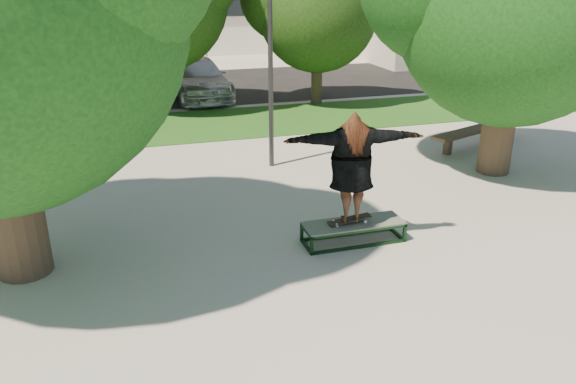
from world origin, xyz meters
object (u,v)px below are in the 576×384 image
object	(u,v)px
bench	(477,130)
lamppost	(270,36)
car_dark	(49,78)
grind_box	(353,232)
car_grey	(128,68)
car_silver_a	(48,75)
car_silver_b	(198,78)

from	to	relation	value
bench	lamppost	bearing A→B (deg)	159.40
car_dark	grind_box	bearing A→B (deg)	-67.64
bench	car_dark	xyz separation A→B (m)	(-11.89, 10.92, 0.21)
grind_box	bench	distance (m)	7.23
grind_box	car_dark	xyz separation A→B (m)	(-6.27, 15.45, 0.46)
bench	car_grey	bearing A→B (deg)	107.12
lamppost	car_silver_a	world-z (taller)	lamppost
bench	car_silver_a	bearing A→B (deg)	115.57
car_grey	car_silver_b	xyz separation A→B (m)	(2.50, -2.65, -0.10)
grind_box	bench	xyz separation A→B (m)	(5.63, 4.53, 0.25)
car_silver_a	car_silver_b	bearing A→B (deg)	-25.05
lamppost	grind_box	xyz separation A→B (m)	(0.27, -4.53, -2.96)
grind_box	car_grey	distance (m)	16.37
lamppost	bench	distance (m)	6.49
car_dark	car_grey	world-z (taller)	car_grey
car_silver_a	car_grey	xyz separation A→B (m)	(3.09, 0.00, 0.13)
lamppost	bench	xyz separation A→B (m)	(5.89, -0.00, -2.71)
grind_box	car_silver_b	bearing A→B (deg)	93.28
bench	car_silver_b	distance (m)	10.92
grind_box	car_grey	size ratio (longest dim) A/B	0.31
grind_box	car_silver_a	bearing A→B (deg)	111.61
car_grey	car_silver_b	size ratio (longest dim) A/B	1.18
car_grey	grind_box	bearing A→B (deg)	-85.87
car_silver_a	car_dark	distance (m)	0.58
lamppost	bench	world-z (taller)	lamppost
bench	car_silver_b	bearing A→B (deg)	105.25
lamppost	car_grey	size ratio (longest dim) A/B	1.04
lamppost	car_silver_a	size ratio (longest dim) A/B	1.52
bench	car_grey	distance (m)	14.54
car_silver_a	car_dark	xyz separation A→B (m)	(0.09, -0.58, -0.03)
lamppost	car_silver_b	bearing A→B (deg)	93.23
bench	car_dark	world-z (taller)	car_dark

